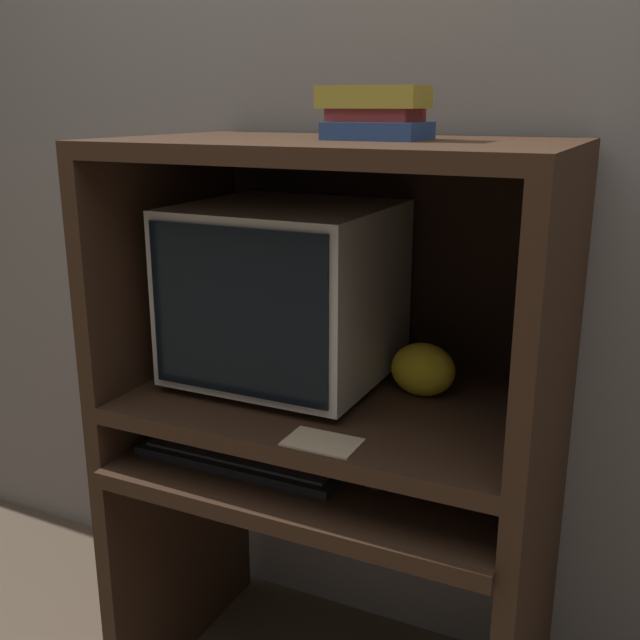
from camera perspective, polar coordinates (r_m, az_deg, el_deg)
The scene contains 10 objects.
wall_back at distance 1.88m, azimuth 6.07°, elevation 12.20°, with size 6.00×0.06×2.60m.
desk_base at distance 1.82m, azimuth 0.81°, elevation -17.43°, with size 0.93×0.62×0.67m.
desk_monitor_shelf at distance 1.68m, azimuth 1.36°, elevation -6.65°, with size 0.93×0.60×0.14m.
hutch_upper at distance 1.60m, azimuth 1.93°, elevation 7.15°, with size 0.93×0.60×0.55m.
crt_monitor at distance 1.69m, azimuth -2.58°, elevation 2.17°, with size 0.44×0.43×0.41m.
keyboard at distance 1.68m, azimuth -5.73°, elevation -10.20°, with size 0.48×0.17×0.03m.
mouse at distance 1.57m, azimuth 4.32°, elevation -12.13°, with size 0.07×0.05×0.03m.
snack_bag at distance 1.66m, azimuth 7.86°, elevation -3.75°, with size 0.14×0.11×0.12m.
book_stack at distance 1.53m, azimuth 4.29°, elevation 15.40°, with size 0.20×0.15×0.10m.
paper_card at distance 1.43m, azimuth 0.18°, elevation -9.29°, with size 0.14×0.09×0.00m.
Camera 1 is at (0.63, -1.11, 1.43)m, focal length 42.00 mm.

